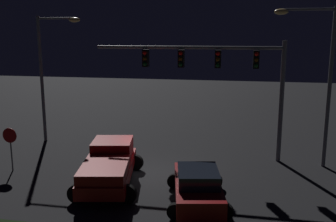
{
  "coord_description": "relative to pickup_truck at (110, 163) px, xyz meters",
  "views": [
    {
      "loc": [
        4.42,
        -17.49,
        6.77
      ],
      "look_at": [
        0.84,
        0.65,
        3.06
      ],
      "focal_mm": 40.6,
      "sensor_mm": 36.0,
      "label": 1
    }
  ],
  "objects": [
    {
      "name": "ground_plane",
      "position": [
        1.43,
        1.7,
        -1.0
      ],
      "size": [
        80.0,
        80.0,
        0.0
      ],
      "primitive_type": "plane",
      "color": "black"
    },
    {
      "name": "traffic_signal_gantry",
      "position": [
        4.56,
        4.81,
        4.03
      ],
      "size": [
        10.32,
        0.56,
        6.5
      ],
      "color": "slate",
      "rests_on": "ground_plane"
    },
    {
      "name": "car_sedan",
      "position": [
        4.22,
        -1.29,
        -0.26
      ],
      "size": [
        3.02,
        4.66,
        1.51
      ],
      "rotation": [
        0.0,
        0.0,
        1.76
      ],
      "color": "maroon",
      "rests_on": "ground_plane"
    },
    {
      "name": "pickup_truck",
      "position": [
        0.0,
        0.0,
        0.0
      ],
      "size": [
        3.57,
        5.68,
        1.8
      ],
      "rotation": [
        0.0,
        0.0,
        1.76
      ],
      "color": "maroon",
      "rests_on": "ground_plane"
    },
    {
      "name": "stop_sign",
      "position": [
        -5.45,
        0.65,
        0.56
      ],
      "size": [
        0.76,
        0.08,
        2.23
      ],
      "color": "slate",
      "rests_on": "ground_plane"
    },
    {
      "name": "street_lamp_left",
      "position": [
        -6.02,
        6.14,
        4.03
      ],
      "size": [
        2.86,
        0.44,
        7.91
      ],
      "color": "slate",
      "rests_on": "ground_plane"
    },
    {
      "name": "street_lamp_right",
      "position": [
        9.55,
        4.4,
        4.17
      ],
      "size": [
        3.01,
        0.44,
        8.15
      ],
      "color": "slate",
      "rests_on": "ground_plane"
    }
  ]
}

